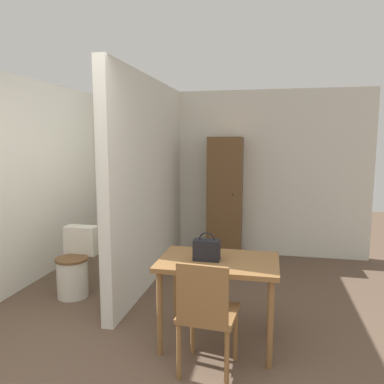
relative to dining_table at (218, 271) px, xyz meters
name	(u,v)px	position (x,y,z in m)	size (l,w,h in m)	color
wall_back	(209,173)	(-0.54, 2.75, 0.59)	(4.81, 0.12, 2.50)	silver
wall_left	(14,184)	(-2.51, 0.75, 0.59)	(0.12, 4.87, 2.50)	silver
partition_wall	(150,182)	(-1.05, 1.36, 0.59)	(0.12, 2.67, 2.50)	silver
dining_table	(218,271)	(0.00, 0.00, 0.00)	(1.01, 0.66, 0.76)	brown
wooden_chair	(206,312)	(-0.02, -0.46, -0.15)	(0.45, 0.45, 0.90)	brown
toilet	(75,266)	(-1.75, 0.72, -0.32)	(0.38, 0.51, 0.76)	silver
handbag	(207,250)	(-0.10, -0.03, 0.19)	(0.22, 0.11, 0.24)	black
wooden_cabinet	(225,198)	(-0.24, 2.45, 0.25)	(0.49, 0.47, 1.81)	brown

